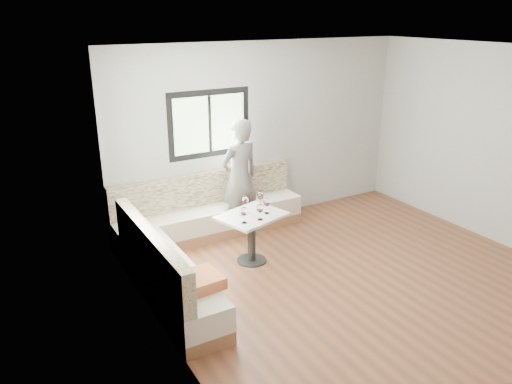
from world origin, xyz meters
TOP-DOWN VIEW (x-y plane):
  - room at (-0.08, 0.08)m, footprint 5.01×5.01m
  - banquette at (-1.59, 1.62)m, footprint 2.90×2.80m
  - table at (-0.92, 1.21)m, footprint 0.97×0.85m
  - person at (-0.63, 2.09)m, footprint 0.71×0.53m
  - olive_ramekin at (-1.04, 1.27)m, footprint 0.09×0.09m
  - wine_glass_a at (-1.14, 1.01)m, footprint 0.10×0.10m
  - wine_glass_b at (-0.91, 1.00)m, footprint 0.10×0.10m
  - wine_glass_c at (-0.72, 1.15)m, footprint 0.10×0.10m
  - wine_glass_d at (-0.94, 1.35)m, footprint 0.10×0.10m
  - wine_glass_e at (-0.67, 1.41)m, footprint 0.10×0.10m

SIDE VIEW (x-z plane):
  - banquette at x=-1.59m, z-range -0.14..0.81m
  - table at x=-0.92m, z-range 0.17..0.85m
  - olive_ramekin at x=-1.04m, z-range 0.68..0.71m
  - wine_glass_a at x=-1.14m, z-range 0.72..0.94m
  - wine_glass_b at x=-0.91m, z-range 0.72..0.94m
  - wine_glass_c at x=-0.72m, z-range 0.72..0.94m
  - wine_glass_d at x=-0.94m, z-range 0.72..0.94m
  - wine_glass_e at x=-0.67m, z-range 0.72..0.94m
  - person at x=-0.63m, z-range 0.00..1.77m
  - room at x=-0.08m, z-range 0.01..2.82m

